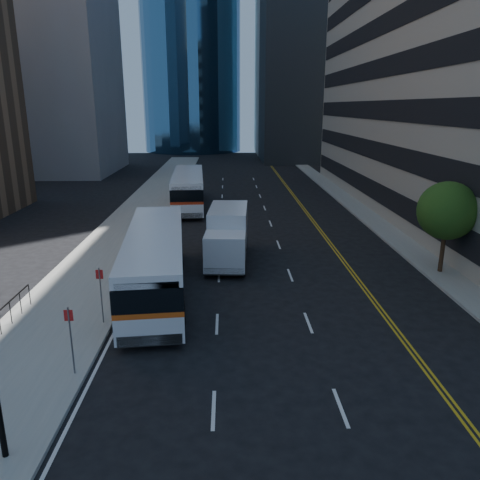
{
  "coord_description": "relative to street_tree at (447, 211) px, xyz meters",
  "views": [
    {
      "loc": [
        -3.04,
        -16.59,
        9.13
      ],
      "look_at": [
        -2.39,
        5.49,
        2.8
      ],
      "focal_mm": 35.0,
      "sensor_mm": 36.0,
      "label": 1
    }
  ],
  "objects": [
    {
      "name": "sidewalk_east",
      "position": [
        -0.0,
        17.0,
        -3.57
      ],
      "size": [
        2.0,
        90.0,
        0.15
      ],
      "primitive_type": "cube",
      "color": "gray",
      "rests_on": "ground"
    },
    {
      "name": "box_truck",
      "position": [
        -11.99,
        2.63,
        -1.97
      ],
      "size": [
        2.68,
        6.73,
        3.16
      ],
      "rotation": [
        0.0,
        0.0,
        -0.06
      ],
      "color": "silver",
      "rests_on": "ground"
    },
    {
      "name": "ground",
      "position": [
        -9.0,
        -8.0,
        -3.64
      ],
      "size": [
        160.0,
        160.0,
        0.0
      ],
      "primitive_type": "plane",
      "color": "black",
      "rests_on": "ground"
    },
    {
      "name": "bus_rear",
      "position": [
        -15.6,
        18.68,
        -1.89
      ],
      "size": [
        3.42,
        12.54,
        3.2
      ],
      "rotation": [
        0.0,
        0.0,
        0.06
      ],
      "color": "white",
      "rests_on": "ground"
    },
    {
      "name": "sidewalk_west",
      "position": [
        -19.5,
        17.0,
        -3.57
      ],
      "size": [
        5.0,
        90.0,
        0.15
      ],
      "primitive_type": "cube",
      "color": "gray",
      "rests_on": "ground"
    },
    {
      "name": "street_tree",
      "position": [
        0.0,
        0.0,
        0.0
      ],
      "size": [
        3.2,
        3.2,
        5.1
      ],
      "color": "#332114",
      "rests_on": "sidewalk_east"
    },
    {
      "name": "bus_front",
      "position": [
        -15.6,
        -2.4,
        -1.91
      ],
      "size": [
        3.88,
        12.53,
        3.18
      ],
      "rotation": [
        0.0,
        0.0,
        0.1
      ],
      "color": "silver",
      "rests_on": "ground"
    },
    {
      "name": "midrise_west",
      "position": [
        -37.0,
        44.0,
        13.86
      ],
      "size": [
        18.0,
        18.0,
        35.0
      ],
      "primitive_type": "cube",
      "color": "gray",
      "rests_on": "ground"
    }
  ]
}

